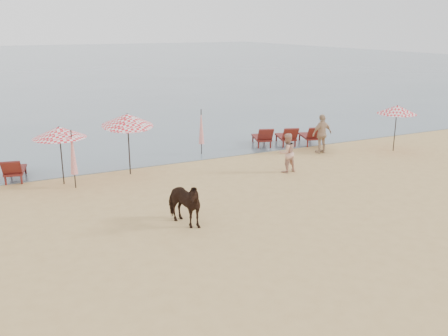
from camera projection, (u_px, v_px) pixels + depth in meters
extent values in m
plane|color=tan|center=(306.00, 254.00, 13.39)|extent=(120.00, 120.00, 0.00)
cube|color=#51606B|center=(24.00, 62.00, 82.38)|extent=(160.00, 140.00, 0.06)
cube|color=maroon|center=(15.00, 170.00, 19.69)|extent=(0.99, 1.62, 0.09)
cube|color=maroon|center=(11.00, 168.00, 18.85)|extent=(0.79, 0.63, 0.66)
cube|color=maroon|center=(262.00, 138.00, 25.25)|extent=(1.20, 1.75, 0.09)
cube|color=maroon|center=(265.00, 135.00, 24.35)|extent=(0.87, 0.73, 0.70)
cube|color=maroon|center=(286.00, 137.00, 25.42)|extent=(1.20, 1.75, 0.09)
cube|color=maroon|center=(290.00, 134.00, 24.52)|extent=(0.87, 0.73, 0.70)
cube|color=maroon|center=(309.00, 136.00, 25.59)|extent=(1.20, 1.75, 0.09)
cube|color=maroon|center=(315.00, 134.00, 24.69)|extent=(0.87, 0.73, 0.70)
cylinder|color=black|center=(62.00, 158.00, 18.96)|extent=(0.05, 0.05, 2.08)
cone|color=red|center=(59.00, 132.00, 18.68)|extent=(1.99, 1.99, 0.43)
sphere|color=black|center=(59.00, 127.00, 18.63)|extent=(0.08, 0.08, 0.08)
cylinder|color=black|center=(129.00, 147.00, 20.18)|extent=(0.05, 0.05, 2.32)
cone|color=red|center=(127.00, 120.00, 19.88)|extent=(2.05, 2.09, 0.70)
sphere|color=black|center=(127.00, 114.00, 19.82)|extent=(0.09, 0.09, 0.09)
cylinder|color=black|center=(395.00, 130.00, 24.02)|extent=(0.05, 0.05, 2.06)
cone|color=red|center=(397.00, 110.00, 23.74)|extent=(1.83, 1.83, 0.41)
sphere|color=black|center=(397.00, 106.00, 23.69)|extent=(0.07, 0.07, 0.07)
cylinder|color=black|center=(73.00, 159.00, 18.48)|extent=(0.05, 0.05, 2.22)
cone|color=red|center=(73.00, 152.00, 18.41)|extent=(0.27, 0.27, 1.67)
cylinder|color=black|center=(201.00, 132.00, 23.28)|extent=(0.05, 0.05, 2.16)
cone|color=red|center=(201.00, 127.00, 23.20)|extent=(0.26, 0.26, 1.62)
imported|color=black|center=(182.00, 203.00, 15.12)|extent=(1.27, 1.84, 1.43)
imported|color=tan|center=(287.00, 153.00, 20.58)|extent=(0.85, 0.68, 1.64)
imported|color=tan|center=(322.00, 134.00, 23.63)|extent=(1.11, 0.50, 1.87)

